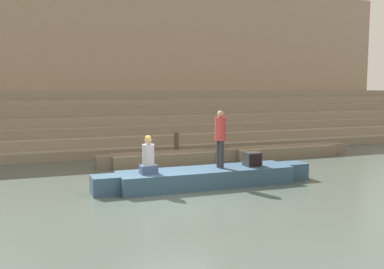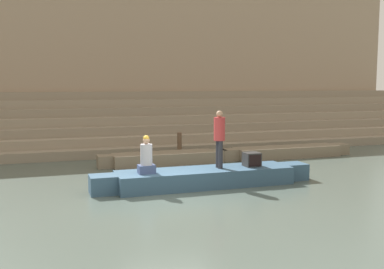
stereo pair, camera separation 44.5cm
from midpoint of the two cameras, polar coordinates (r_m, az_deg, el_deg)
name	(u,v)px [view 1 (the left image)]	position (r m, az deg, el deg)	size (l,w,h in m)	color
ground_plane	(173,200)	(11.87, -3.52, -8.28)	(120.00, 120.00, 0.00)	#47544C
ghat_steps	(105,128)	(21.73, -11.60, 0.79)	(36.00, 5.15, 2.64)	gray
back_wall	(95,63)	(24.07, -12.68, 8.81)	(34.20, 1.28, 8.25)	tan
rowboat_main	(206,177)	(13.39, 0.85, -5.39)	(6.74, 1.42, 0.51)	#33516B
person_standing	(220,135)	(13.37, 2.67, -0.06)	(0.33, 0.33, 1.72)	#28282D
person_rowing	(148,158)	(12.63, -6.57, -3.03)	(0.47, 0.37, 1.08)	#3D4C75
tv_set	(252,159)	(13.87, 6.75, -3.12)	(0.47, 0.45, 0.42)	#2D2D2D
moored_boat_shore	(283,151)	(19.09, 10.81, -2.08)	(5.83, 1.07, 0.45)	#756651
moored_boat_distant	(162,158)	(16.99, -4.56, -3.01)	(4.99, 1.07, 0.45)	#756651
mooring_post	(176,145)	(18.50, -2.68, -1.35)	(0.19, 0.19, 1.04)	brown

